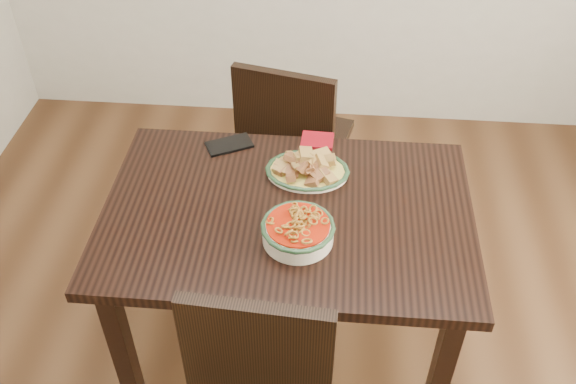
# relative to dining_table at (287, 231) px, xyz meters

# --- Properties ---
(floor) EXTENTS (3.50, 3.50, 0.00)m
(floor) POSITION_rel_dining_table_xyz_m (0.08, -0.10, -0.65)
(floor) COLOR #3E2513
(floor) RESTS_ON ground
(dining_table) EXTENTS (1.20, 0.80, 0.75)m
(dining_table) POSITION_rel_dining_table_xyz_m (0.00, 0.00, 0.00)
(dining_table) COLOR black
(dining_table) RESTS_ON ground
(chair_far) EXTENTS (0.51, 0.51, 0.89)m
(chair_far) POSITION_rel_dining_table_xyz_m (-0.04, 0.72, -0.15)
(chair_far) COLOR black
(chair_far) RESTS_ON ground
(fish_plate) EXTENTS (0.28, 0.22, 0.11)m
(fish_plate) POSITION_rel_dining_table_xyz_m (0.05, 0.19, 0.14)
(fish_plate) COLOR white
(fish_plate) RESTS_ON dining_table
(noodle_bowl) EXTENTS (0.23, 0.23, 0.08)m
(noodle_bowl) POSITION_rel_dining_table_xyz_m (0.04, -0.13, 0.14)
(noodle_bowl) COLOR #F1E6CB
(noodle_bowl) RESTS_ON dining_table
(smartphone) EXTENTS (0.18, 0.15, 0.01)m
(smartphone) POSITION_rel_dining_table_xyz_m (-0.24, 0.32, 0.10)
(smartphone) COLOR black
(smartphone) RESTS_ON dining_table
(napkin) EXTENTS (0.12, 0.10, 0.01)m
(napkin) POSITION_rel_dining_table_xyz_m (0.08, 0.37, 0.10)
(napkin) COLOR maroon
(napkin) RESTS_ON dining_table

